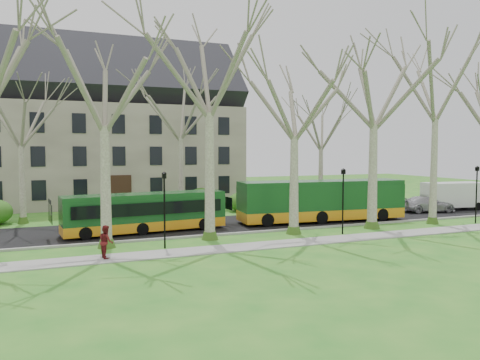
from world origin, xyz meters
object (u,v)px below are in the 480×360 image
Objects in this scene: pedestrian_b at (106,242)px; van_a at (454,196)px; bus_lead at (146,212)px; bus_follow at (322,200)px; sedan at (427,204)px.

van_a is at bearing -84.09° from pedestrian_b.
pedestrian_b is (-31.91, -7.84, -0.41)m from van_a.
van_a is at bearing -3.69° from bus_lead.
bus_lead is 7.57m from pedestrian_b.
pedestrian_b is (-16.88, -6.42, -0.79)m from bus_follow.
bus_lead is at bearing -176.62° from bus_follow.
bus_lead is 25.17m from sedan.
bus_follow is 7.71× the size of pedestrian_b.
bus_follow is 11.68m from sedan.
pedestrian_b is at bearing 117.44° from sedan.
van_a reaches higher than sedan.
bus_follow reaches higher than pedestrian_b.
bus_follow is at bearing -77.08° from pedestrian_b.
bus_lead reaches higher than van_a.
van_a reaches higher than pedestrian_b.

